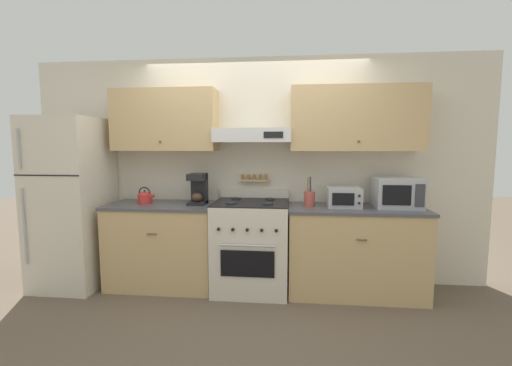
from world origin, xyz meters
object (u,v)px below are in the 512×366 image
(tea_kettle, at_px, (145,197))
(utensil_crock, at_px, (310,198))
(refrigerator, at_px, (72,203))
(coffee_maker, at_px, (198,188))
(stove_range, at_px, (251,246))
(toaster_oven, at_px, (344,197))
(microwave, at_px, (397,193))

(tea_kettle, height_order, utensil_crock, utensil_crock)
(refrigerator, distance_m, utensil_crock, 2.62)
(coffee_maker, bearing_deg, stove_range, -7.55)
(refrigerator, relative_size, coffee_maker, 5.53)
(refrigerator, bearing_deg, toaster_oven, 1.73)
(tea_kettle, height_order, toaster_oven, toaster_oven)
(tea_kettle, bearing_deg, utensil_crock, 0.00)
(refrigerator, distance_m, toaster_oven, 2.98)
(tea_kettle, distance_m, coffee_maker, 0.61)
(utensil_crock, bearing_deg, tea_kettle, -180.00)
(refrigerator, xyz_separation_m, microwave, (3.51, 0.11, 0.15))
(stove_range, distance_m, coffee_maker, 0.86)
(utensil_crock, xyz_separation_m, toaster_oven, (0.35, -0.00, 0.02))
(stove_range, xyz_separation_m, refrigerator, (-2.00, -0.05, 0.45))
(microwave, height_order, toaster_oven, microwave)
(refrigerator, relative_size, tea_kettle, 9.53)
(tea_kettle, distance_m, microwave, 2.71)
(coffee_maker, xyz_separation_m, microwave, (2.11, -0.02, -0.02))
(stove_range, height_order, toaster_oven, toaster_oven)
(refrigerator, height_order, utensil_crock, refrigerator)
(tea_kettle, xyz_separation_m, microwave, (2.71, 0.02, 0.09))
(stove_range, distance_m, utensil_crock, 0.81)
(stove_range, height_order, microwave, microwave)
(stove_range, bearing_deg, toaster_oven, 2.49)
(microwave, bearing_deg, toaster_oven, -177.92)
(utensil_crock, relative_size, toaster_oven, 0.92)
(coffee_maker, height_order, microwave, coffee_maker)
(stove_range, relative_size, tea_kettle, 5.42)
(tea_kettle, relative_size, microwave, 0.43)
(stove_range, xyz_separation_m, toaster_oven, (0.97, 0.04, 0.54))
(refrigerator, distance_m, coffee_maker, 1.42)
(stove_range, height_order, coffee_maker, coffee_maker)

